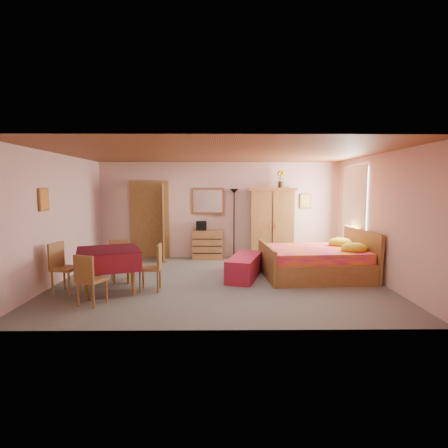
{
  "coord_description": "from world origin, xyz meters",
  "views": [
    {
      "loc": [
        0.02,
        -7.04,
        1.92
      ],
      "look_at": [
        0.1,
        0.3,
        1.15
      ],
      "focal_mm": 28.0,
      "sensor_mm": 36.0,
      "label": 1
    }
  ],
  "objects_px": {
    "chest_of_drawers": "(208,245)",
    "chair_west": "(66,268)",
    "bed": "(314,253)",
    "dining_table": "(109,270)",
    "stereo": "(201,226)",
    "chair_north": "(121,261)",
    "wall_mirror": "(208,201)",
    "sunflower_vase": "(281,179)",
    "chair_south": "(92,279)",
    "chair_east": "(150,268)",
    "floor_lamp": "(234,224)",
    "wardrobe": "(272,224)",
    "bench": "(244,267)"
  },
  "relations": [
    {
      "from": "chest_of_drawers",
      "to": "chair_west",
      "type": "relative_size",
      "value": 0.89
    },
    {
      "from": "bed",
      "to": "dining_table",
      "type": "height_order",
      "value": "bed"
    },
    {
      "from": "stereo",
      "to": "dining_table",
      "type": "height_order",
      "value": "stereo"
    },
    {
      "from": "chair_north",
      "to": "wall_mirror",
      "type": "bearing_deg",
      "value": -148.1
    },
    {
      "from": "sunflower_vase",
      "to": "chair_south",
      "type": "bearing_deg",
      "value": -135.61
    },
    {
      "from": "chest_of_drawers",
      "to": "dining_table",
      "type": "relative_size",
      "value": 0.75
    },
    {
      "from": "stereo",
      "to": "chair_east",
      "type": "bearing_deg",
      "value": -105.18
    },
    {
      "from": "floor_lamp",
      "to": "wardrobe",
      "type": "height_order",
      "value": "wardrobe"
    },
    {
      "from": "dining_table",
      "to": "chair_north",
      "type": "height_order",
      "value": "chair_north"
    },
    {
      "from": "chair_east",
      "to": "bench",
      "type": "bearing_deg",
      "value": -65.79
    },
    {
      "from": "floor_lamp",
      "to": "chair_north",
      "type": "xyz_separation_m",
      "value": [
        -2.4,
        -2.39,
        -0.52
      ]
    },
    {
      "from": "chair_north",
      "to": "chair_west",
      "type": "relative_size",
      "value": 0.92
    },
    {
      "from": "bed",
      "to": "chair_east",
      "type": "distance_m",
      "value": 3.49
    },
    {
      "from": "sunflower_vase",
      "to": "dining_table",
      "type": "relative_size",
      "value": 0.43
    },
    {
      "from": "wall_mirror",
      "to": "bench",
      "type": "bearing_deg",
      "value": -64.43
    },
    {
      "from": "bench",
      "to": "sunflower_vase",
      "type": "bearing_deg",
      "value": 61.07
    },
    {
      "from": "bench",
      "to": "wardrobe",
      "type": "bearing_deg",
      "value": 65.87
    },
    {
      "from": "chair_west",
      "to": "dining_table",
      "type": "bearing_deg",
      "value": 106.77
    },
    {
      "from": "chest_of_drawers",
      "to": "stereo",
      "type": "distance_m",
      "value": 0.54
    },
    {
      "from": "sunflower_vase",
      "to": "dining_table",
      "type": "bearing_deg",
      "value": -141.72
    },
    {
      "from": "sunflower_vase",
      "to": "dining_table",
      "type": "xyz_separation_m",
      "value": [
        -3.66,
        -2.89,
        -1.75
      ]
    },
    {
      "from": "stereo",
      "to": "dining_table",
      "type": "relative_size",
      "value": 0.25
    },
    {
      "from": "bed",
      "to": "dining_table",
      "type": "bearing_deg",
      "value": -169.39
    },
    {
      "from": "chest_of_drawers",
      "to": "floor_lamp",
      "type": "xyz_separation_m",
      "value": [
        0.71,
        0.1,
        0.56
      ]
    },
    {
      "from": "floor_lamp",
      "to": "sunflower_vase",
      "type": "height_order",
      "value": "sunflower_vase"
    },
    {
      "from": "bed",
      "to": "chair_north",
      "type": "relative_size",
      "value": 2.58
    },
    {
      "from": "chair_north",
      "to": "bed",
      "type": "bearing_deg",
      "value": 161.35
    },
    {
      "from": "chest_of_drawers",
      "to": "chair_north",
      "type": "bearing_deg",
      "value": -125.02
    },
    {
      "from": "bench",
      "to": "chair_north",
      "type": "bearing_deg",
      "value": -173.41
    },
    {
      "from": "wardrobe",
      "to": "bench",
      "type": "height_order",
      "value": "wardrobe"
    },
    {
      "from": "wardrobe",
      "to": "bench",
      "type": "distance_m",
      "value": 2.22
    },
    {
      "from": "chest_of_drawers",
      "to": "sunflower_vase",
      "type": "distance_m",
      "value": 2.61
    },
    {
      "from": "floor_lamp",
      "to": "dining_table",
      "type": "distance_m",
      "value": 3.93
    },
    {
      "from": "sunflower_vase",
      "to": "chair_east",
      "type": "xyz_separation_m",
      "value": [
        -2.9,
        -2.85,
        -1.71
      ]
    },
    {
      "from": "bench",
      "to": "chair_east",
      "type": "relative_size",
      "value": 1.62
    },
    {
      "from": "bench",
      "to": "chair_east",
      "type": "distance_m",
      "value": 2.05
    },
    {
      "from": "wall_mirror",
      "to": "sunflower_vase",
      "type": "bearing_deg",
      "value": -3.22
    },
    {
      "from": "chair_north",
      "to": "floor_lamp",
      "type": "bearing_deg",
      "value": -159.16
    },
    {
      "from": "chair_south",
      "to": "sunflower_vase",
      "type": "bearing_deg",
      "value": 65.83
    },
    {
      "from": "wardrobe",
      "to": "bed",
      "type": "distance_m",
      "value": 1.99
    },
    {
      "from": "wall_mirror",
      "to": "chair_east",
      "type": "relative_size",
      "value": 1.04
    },
    {
      "from": "wardrobe",
      "to": "dining_table",
      "type": "height_order",
      "value": "wardrobe"
    },
    {
      "from": "bed",
      "to": "chair_west",
      "type": "distance_m",
      "value": 4.98
    },
    {
      "from": "chair_east",
      "to": "wall_mirror",
      "type": "bearing_deg",
      "value": -19.42
    },
    {
      "from": "chair_west",
      "to": "wall_mirror",
      "type": "bearing_deg",
      "value": 154.3
    },
    {
      "from": "dining_table",
      "to": "bench",
      "type": "bearing_deg",
      "value": 20.01
    },
    {
      "from": "bench",
      "to": "chest_of_drawers",
      "type": "bearing_deg",
      "value": 113.15
    },
    {
      "from": "bench",
      "to": "chair_north",
      "type": "xyz_separation_m",
      "value": [
        -2.54,
        -0.29,
        0.19
      ]
    },
    {
      "from": "chest_of_drawers",
      "to": "floor_lamp",
      "type": "height_order",
      "value": "floor_lamp"
    },
    {
      "from": "floor_lamp",
      "to": "chair_north",
      "type": "distance_m",
      "value": 3.43
    }
  ]
}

